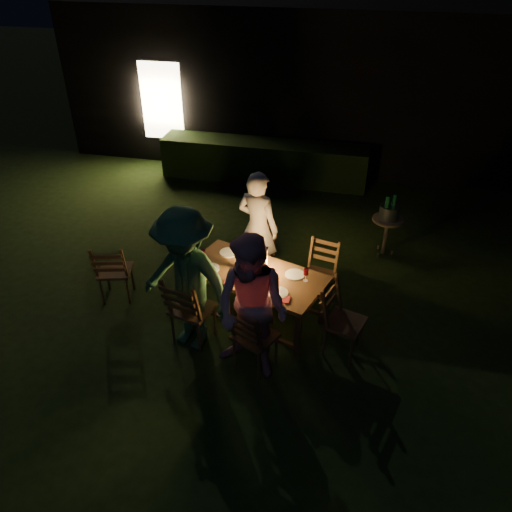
% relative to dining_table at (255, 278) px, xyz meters
% --- Properties ---
extents(garden_envelope, '(40.00, 40.00, 3.20)m').
position_rel_dining_table_xyz_m(garden_envelope, '(-0.33, 6.80, 0.92)').
color(garden_envelope, black).
rests_on(garden_envelope, ground).
extents(dining_table, '(1.94, 1.38, 0.73)m').
position_rel_dining_table_xyz_m(dining_table, '(0.00, 0.00, 0.00)').
color(dining_table, '#523A1B').
rests_on(dining_table, ground).
extents(chair_near_left, '(0.58, 0.61, 1.06)m').
position_rel_dining_table_xyz_m(chair_near_left, '(-0.67, -0.59, -0.34)').
color(chair_near_left, '#523A1B').
rests_on(chair_near_left, ground).
extents(chair_near_right, '(0.60, 0.62, 0.99)m').
position_rel_dining_table_xyz_m(chair_near_right, '(0.18, -0.87, -0.36)').
color(chair_near_right, '#523A1B').
rests_on(chair_near_right, ground).
extents(chair_far_left, '(0.56, 0.58, 0.92)m').
position_rel_dining_table_xyz_m(chair_far_left, '(-0.18, 0.87, -0.38)').
color(chair_far_left, '#523A1B').
rests_on(chair_far_left, ground).
extents(chair_far_right, '(0.50, 0.53, 0.93)m').
position_rel_dining_table_xyz_m(chair_far_right, '(0.76, 0.56, -0.38)').
color(chair_far_right, '#523A1B').
rests_on(chair_far_right, ground).
extents(chair_end, '(0.59, 0.57, 1.00)m').
position_rel_dining_table_xyz_m(chair_end, '(1.17, -0.39, -0.36)').
color(chair_end, '#523A1B').
rests_on(chair_end, ground).
extents(chair_spare, '(0.53, 0.56, 0.97)m').
position_rel_dining_table_xyz_m(chair_spare, '(-1.99, 0.01, -0.36)').
color(chair_spare, '#523A1B').
rests_on(chair_spare, ground).
extents(person_house_side, '(0.72, 0.58, 1.71)m').
position_rel_dining_table_xyz_m(person_house_side, '(-0.17, 0.92, 0.20)').
color(person_house_side, beige).
rests_on(person_house_side, ground).
extents(person_opp_right, '(1.05, 0.93, 1.81)m').
position_rel_dining_table_xyz_m(person_opp_right, '(0.17, -0.92, 0.25)').
color(person_opp_right, pink).
rests_on(person_opp_right, ground).
extents(person_opp_left, '(1.38, 1.05, 1.90)m').
position_rel_dining_table_xyz_m(person_opp_left, '(-0.68, -0.64, 0.29)').
color(person_opp_left, '#336640').
rests_on(person_opp_left, ground).
extents(lantern, '(0.16, 0.16, 0.35)m').
position_rel_dining_table_xyz_m(lantern, '(0.06, 0.03, 0.23)').
color(lantern, white).
rests_on(lantern, dining_table).
extents(plate_far_left, '(0.25, 0.25, 0.01)m').
position_rel_dining_table_xyz_m(plate_far_left, '(-0.45, 0.38, 0.08)').
color(plate_far_left, white).
rests_on(plate_far_left, dining_table).
extents(plate_near_left, '(0.25, 0.25, 0.01)m').
position_rel_dining_table_xyz_m(plate_near_left, '(-0.59, -0.04, 0.08)').
color(plate_near_left, white).
rests_on(plate_near_left, dining_table).
extents(plate_far_right, '(0.25, 0.25, 0.01)m').
position_rel_dining_table_xyz_m(plate_far_right, '(0.50, 0.07, 0.08)').
color(plate_far_right, white).
rests_on(plate_far_right, dining_table).
extents(plate_near_right, '(0.25, 0.25, 0.01)m').
position_rel_dining_table_xyz_m(plate_near_right, '(0.36, -0.35, 0.08)').
color(plate_near_right, white).
rests_on(plate_near_right, dining_table).
extents(wineglass_a, '(0.06, 0.06, 0.18)m').
position_rel_dining_table_xyz_m(wineglass_a, '(-0.20, 0.36, 0.16)').
color(wineglass_a, '#59070F').
rests_on(wineglass_a, dining_table).
extents(wineglass_b, '(0.06, 0.06, 0.18)m').
position_rel_dining_table_xyz_m(wineglass_b, '(-0.72, 0.11, 0.16)').
color(wineglass_b, '#59070F').
rests_on(wineglass_b, dining_table).
extents(wineglass_c, '(0.06, 0.06, 0.18)m').
position_rel_dining_table_xyz_m(wineglass_c, '(0.20, -0.36, 0.16)').
color(wineglass_c, '#59070F').
rests_on(wineglass_c, dining_table).
extents(wineglass_d, '(0.06, 0.06, 0.18)m').
position_rel_dining_table_xyz_m(wineglass_d, '(0.65, -0.02, 0.16)').
color(wineglass_d, '#59070F').
rests_on(wineglass_d, dining_table).
extents(wineglass_e, '(0.06, 0.06, 0.18)m').
position_rel_dining_table_xyz_m(wineglass_e, '(-0.19, -0.25, 0.16)').
color(wineglass_e, silver).
rests_on(wineglass_e, dining_table).
extents(bottle_table, '(0.07, 0.07, 0.28)m').
position_rel_dining_table_xyz_m(bottle_table, '(-0.24, 0.08, 0.21)').
color(bottle_table, '#0F471E').
rests_on(bottle_table, dining_table).
extents(napkin_left, '(0.18, 0.14, 0.01)m').
position_rel_dining_table_xyz_m(napkin_left, '(-0.24, -0.26, 0.08)').
color(napkin_left, red).
rests_on(napkin_left, dining_table).
extents(napkin_right, '(0.18, 0.14, 0.01)m').
position_rel_dining_table_xyz_m(napkin_right, '(0.43, -0.46, 0.08)').
color(napkin_right, red).
rests_on(napkin_right, dining_table).
extents(phone, '(0.14, 0.07, 0.01)m').
position_rel_dining_table_xyz_m(phone, '(-0.68, -0.09, 0.08)').
color(phone, black).
rests_on(phone, dining_table).
extents(side_table, '(0.48, 0.48, 0.64)m').
position_rel_dining_table_xyz_m(side_table, '(1.66, 2.00, -0.09)').
color(side_table, '#94744A').
rests_on(side_table, ground).
extents(ice_bucket, '(0.30, 0.30, 0.22)m').
position_rel_dining_table_xyz_m(ice_bucket, '(1.66, 2.00, 0.09)').
color(ice_bucket, '#A5A8AD').
rests_on(ice_bucket, side_table).
extents(bottle_bucket_a, '(0.07, 0.07, 0.32)m').
position_rel_dining_table_xyz_m(bottle_bucket_a, '(1.61, 1.96, 0.14)').
color(bottle_bucket_a, '#0F471E').
rests_on(bottle_bucket_a, side_table).
extents(bottle_bucket_b, '(0.07, 0.07, 0.32)m').
position_rel_dining_table_xyz_m(bottle_bucket_b, '(1.71, 2.04, 0.14)').
color(bottle_bucket_b, '#0F471E').
rests_on(bottle_bucket_b, side_table).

